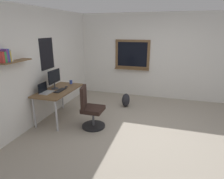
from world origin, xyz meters
TOP-DOWN VIEW (x-y plane):
  - ground_plane at (0.00, 0.00)m, footprint 5.20×5.20m
  - wall_back at (-0.01, 2.45)m, footprint 5.00×0.30m
  - wall_right at (2.45, 0.03)m, footprint 0.22×5.00m
  - desk at (0.10, 2.03)m, footprint 1.31×0.68m
  - office_chair at (-0.11, 1.14)m, footprint 0.52×0.54m
  - laptop at (-0.20, 2.19)m, footprint 0.31×0.21m
  - monitor_primary at (0.13, 2.14)m, footprint 0.46×0.17m
  - keyboard at (0.03, 1.95)m, footprint 0.37×0.13m
  - computer_mouse at (0.31, 1.95)m, footprint 0.10×0.06m
  - coffee_mug at (0.65, 2.00)m, footprint 0.08×0.08m
  - backpack at (1.32, 0.66)m, footprint 0.32×0.22m

SIDE VIEW (x-z plane):
  - ground_plane at x=0.00m, z-range 0.00..0.00m
  - backpack at x=1.32m, z-range 0.00..0.38m
  - office_chair at x=-0.11m, z-range -0.07..0.88m
  - desk at x=0.10m, z-range 0.29..1.04m
  - keyboard at x=0.03m, z-range 0.74..0.76m
  - computer_mouse at x=0.31m, z-range 0.74..0.78m
  - coffee_mug at x=0.65m, z-range 0.74..0.83m
  - laptop at x=-0.20m, z-range 0.68..0.91m
  - monitor_primary at x=0.13m, z-range 0.78..1.24m
  - wall_right at x=2.45m, z-range 0.00..2.60m
  - wall_back at x=-0.01m, z-range 0.00..2.60m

